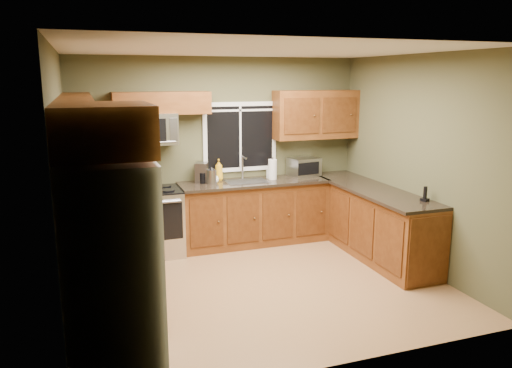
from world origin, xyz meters
TOP-DOWN VIEW (x-y plane):
  - floor at (0.00, 0.00)m, footprint 4.20×4.20m
  - ceiling at (0.00, 0.00)m, footprint 4.20×4.20m
  - back_wall at (0.00, 1.80)m, footprint 4.20×0.00m
  - front_wall at (0.00, -1.80)m, footprint 4.20×0.00m
  - left_wall at (-2.10, 0.00)m, footprint 0.00×3.60m
  - right_wall at (2.10, 0.00)m, footprint 0.00×3.60m
  - window at (0.30, 1.78)m, footprint 1.12×0.03m
  - base_cabinets_left at (-1.80, 0.48)m, footprint 0.60×2.65m
  - countertop_left at (-1.78, 0.48)m, footprint 0.65×2.65m
  - base_cabinets_back at (0.42, 1.50)m, footprint 2.17×0.60m
  - countertop_back at (0.42, 1.48)m, footprint 2.17×0.65m
  - base_cabinets_peninsula at (1.80, 0.54)m, footprint 0.60×2.52m
  - countertop_peninsula at (1.78, 0.55)m, footprint 0.65×2.50m
  - upper_cabinets_left at (-1.94, 0.48)m, footprint 0.33×2.65m
  - upper_cabinets_back_left at (-0.85, 1.64)m, footprint 1.30×0.33m
  - upper_cabinets_back_right at (1.45, 1.64)m, footprint 1.30×0.33m
  - upper_cabinet_over_fridge at (-1.74, -1.30)m, footprint 0.72×0.90m
  - refrigerator at (-1.74, -1.30)m, footprint 0.74×0.90m
  - range at (-1.05, 1.47)m, footprint 0.76×0.69m
  - microwave at (-1.05, 1.61)m, footprint 0.76×0.41m
  - sink at (0.30, 1.49)m, footprint 0.60×0.42m
  - toaster_oven at (1.26, 1.62)m, footprint 0.49×0.41m
  - coffee_maker at (-0.32, 1.64)m, footprint 0.23×0.27m
  - kettle at (-0.22, 1.48)m, footprint 0.16×0.16m
  - paper_towel_roll at (0.71, 1.52)m, footprint 0.15×0.15m
  - soap_bottle_a at (-0.05, 1.70)m, footprint 0.14×0.14m
  - soap_bottle_b at (0.70, 1.58)m, footprint 0.09×0.09m
  - soap_bottle_c at (-0.18, 1.50)m, footprint 0.17×0.17m
  - cordless_phone at (1.98, -0.33)m, footprint 0.10×0.10m

SIDE VIEW (x-z plane):
  - floor at x=0.00m, z-range 0.00..0.00m
  - base_cabinets_peninsula at x=1.80m, z-range 0.00..0.90m
  - base_cabinets_left at x=-1.80m, z-range 0.00..0.90m
  - base_cabinets_back at x=0.42m, z-range 0.00..0.90m
  - range at x=-1.05m, z-range 0.00..0.94m
  - refrigerator at x=-1.74m, z-range 0.00..1.80m
  - countertop_left at x=-1.78m, z-range 0.90..0.94m
  - countertop_back at x=0.42m, z-range 0.90..0.94m
  - countertop_peninsula at x=1.78m, z-range 0.90..0.94m
  - sink at x=0.30m, z-range 0.77..1.13m
  - cordless_phone at x=1.98m, z-range 0.90..1.09m
  - soap_bottle_c at x=-0.18m, z-range 0.94..1.11m
  - soap_bottle_b at x=0.70m, z-range 0.94..1.13m
  - kettle at x=-0.22m, z-range 0.93..1.18m
  - coffee_maker at x=-0.32m, z-range 0.93..1.21m
  - toaster_oven at x=1.26m, z-range 0.94..1.21m
  - paper_towel_roll at x=0.71m, z-range 0.92..1.25m
  - soap_bottle_a at x=-0.05m, z-range 0.94..1.25m
  - back_wall at x=0.00m, z-range -0.75..3.45m
  - front_wall at x=0.00m, z-range -0.75..3.45m
  - left_wall at x=-2.10m, z-range -0.45..3.15m
  - right_wall at x=2.10m, z-range -0.45..3.15m
  - window at x=0.30m, z-range 1.04..2.06m
  - microwave at x=-1.05m, z-range 1.52..1.94m
  - upper_cabinets_left at x=-1.94m, z-range 1.50..2.22m
  - upper_cabinets_back_right at x=1.45m, z-range 1.50..2.22m
  - upper_cabinet_over_fridge at x=-1.74m, z-range 1.84..2.22m
  - upper_cabinets_back_left at x=-0.85m, z-range 1.92..2.22m
  - ceiling at x=0.00m, z-range 2.70..2.70m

